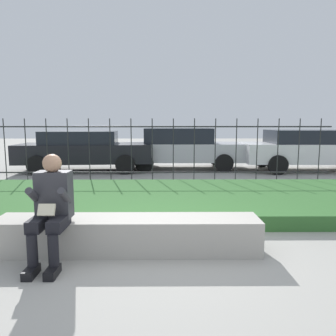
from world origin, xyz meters
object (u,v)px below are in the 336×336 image
at_px(car_parked_center, 182,148).
at_px(stone_bench, 128,237).
at_px(car_parked_right, 312,149).
at_px(car_parked_left, 85,150).
at_px(person_seated_reader, 51,205).

bearing_deg(car_parked_center, stone_bench, -97.04).
bearing_deg(car_parked_center, car_parked_right, -5.98).
relative_size(car_parked_right, car_parked_left, 1.07).
bearing_deg(person_seated_reader, car_parked_center, 76.56).
relative_size(stone_bench, car_parked_left, 0.73).
height_order(person_seated_reader, car_parked_left, car_parked_left).
bearing_deg(car_parked_left, stone_bench, -76.32).
bearing_deg(stone_bench, person_seated_reader, -160.46).
bearing_deg(car_parked_right, car_parked_center, 174.49).
relative_size(stone_bench, car_parked_center, 0.77).
bearing_deg(stone_bench, car_parked_right, 52.42).
bearing_deg(car_parked_center, person_seated_reader, -102.62).
bearing_deg(car_parked_right, person_seated_reader, -129.14).
bearing_deg(car_parked_left, car_parked_center, 5.06).
xyz_separation_m(person_seated_reader, car_parked_right, (6.13, 7.20, 0.06)).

